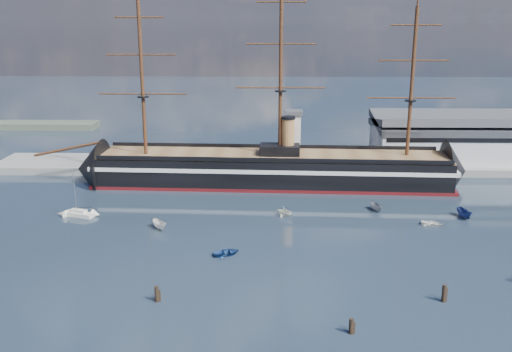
{
  "coord_description": "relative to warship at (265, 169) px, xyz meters",
  "views": [
    {
      "loc": [
        -3.98,
        -80.42,
        40.94
      ],
      "look_at": [
        -6.33,
        35.0,
        9.0
      ],
      "focal_mm": 40.0,
      "sensor_mm": 36.0,
      "label": 1
    }
  ],
  "objects": [
    {
      "name": "motorboat_d",
      "position": [
        4.37,
        -24.66,
        -4.04
      ],
      "size": [
        6.29,
        6.69,
        2.36
      ],
      "primitive_type": "imported",
      "rotation": [
        0.0,
        0.0,
        0.86
      ],
      "color": "white",
      "rests_on": "ground"
    },
    {
      "name": "motorboat_c",
      "position": [
        24.72,
        -20.94,
        -4.04
      ],
      "size": [
        5.55,
        3.15,
        2.1
      ],
      "primitive_type": "imported",
      "rotation": [
        0.0,
        0.0,
        0.25
      ],
      "color": "gray",
      "rests_on": "ground"
    },
    {
      "name": "motorboat_b",
      "position": [
        -6.65,
        -45.78,
        -4.04
      ],
      "size": [
        2.36,
        3.28,
        1.42
      ],
      "primitive_type": "imported",
      "rotation": [
        0.0,
        0.0,
        1.99
      ],
      "color": "navy",
      "rests_on": "ground"
    },
    {
      "name": "sailboat",
      "position": [
        -39.8,
        -25.69,
        -3.35
      ],
      "size": [
        7.0,
        4.08,
        10.77
      ],
      "rotation": [
        0.0,
        0.0,
        -0.34
      ],
      "color": "silver",
      "rests_on": "ground"
    },
    {
      "name": "motorboat_f",
      "position": [
        42.54,
        -25.12,
        -4.04
      ],
      "size": [
        6.25,
        3.32,
        2.38
      ],
      "primitive_type": "imported",
      "rotation": [
        0.0,
        0.0,
        0.2
      ],
      "color": "navy",
      "rests_on": "ground"
    },
    {
      "name": "warship",
      "position": [
        0.0,
        0.0,
        0.0
      ],
      "size": [
        113.22,
        20.15,
        53.94
      ],
      "rotation": [
        0.0,
        0.0,
        -0.04
      ],
      "color": "black",
      "rests_on": "ground"
    },
    {
      "name": "motorboat_a",
      "position": [
        -21.01,
        -33.22,
        -4.04
      ],
      "size": [
        5.96,
        4.99,
        2.31
      ],
      "primitive_type": "imported",
      "rotation": [
        0.0,
        0.0,
        0.6
      ],
      "color": "white",
      "rests_on": "ground"
    },
    {
      "name": "piling_near_left",
      "position": [
        -15.84,
        -63.45,
        -4.04
      ],
      "size": [
        0.64,
        0.64,
        3.17
      ],
      "primitive_type": "cylinder",
      "color": "black",
      "rests_on": "ground"
    },
    {
      "name": "warehouse",
      "position": [
        62.55,
        20.0,
        3.95
      ],
      "size": [
        63.0,
        21.0,
        11.6
      ],
      "color": "#B7BABC",
      "rests_on": "ground"
    },
    {
      "name": "ground",
      "position": [
        4.55,
        -20.0,
        -4.04
      ],
      "size": [
        600.0,
        600.0,
        0.0
      ],
      "primitive_type": "plane",
      "color": "#1C2730",
      "rests_on": "ground"
    },
    {
      "name": "piling_near_mid",
      "position": [
        11.98,
        -71.88,
        -4.04
      ],
      "size": [
        0.64,
        0.64,
        2.9
      ],
      "primitive_type": "cylinder",
      "color": "black",
      "rests_on": "ground"
    },
    {
      "name": "piling_near_right",
      "position": [
        27.07,
        -62.64,
        -4.04
      ],
      "size": [
        0.64,
        0.64,
        3.45
      ],
      "primitive_type": "cylinder",
      "color": "black",
      "rests_on": "ground"
    },
    {
      "name": "motorboat_e",
      "position": [
        34.47,
        -29.79,
        -4.04
      ],
      "size": [
        2.03,
        3.0,
        1.3
      ],
      "primitive_type": "imported",
      "rotation": [
        0.0,
        0.0,
        1.21
      ],
      "color": "white",
      "rests_on": "ground"
    },
    {
      "name": "quay_tower",
      "position": [
        7.55,
        13.0,
        5.72
      ],
      "size": [
        5.0,
        5.0,
        15.0
      ],
      "color": "silver",
      "rests_on": "ground"
    },
    {
      "name": "quay",
      "position": [
        14.55,
        16.0,
        -4.04
      ],
      "size": [
        180.0,
        18.0,
        2.0
      ],
      "primitive_type": "cube",
      "color": "slate",
      "rests_on": "ground"
    }
  ]
}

